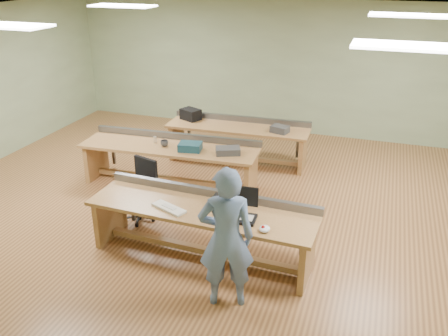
{
  "coord_description": "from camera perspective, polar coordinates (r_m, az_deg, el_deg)",
  "views": [
    {
      "loc": [
        2.26,
        -6.62,
        3.76
      ],
      "look_at": [
        0.2,
        -0.6,
        0.95
      ],
      "focal_mm": 38.0,
      "sensor_mm": 36.0,
      "label": 1
    }
  ],
  "objects": [
    {
      "name": "wall_front",
      "position": [
        4.14,
        -18.55,
        -10.73
      ],
      "size": [
        10.0,
        0.04,
        3.0
      ],
      "primitive_type": "cube",
      "color": "#99B085",
      "rests_on": "floor"
    },
    {
      "name": "trackball_mouse",
      "position": [
        5.78,
        4.91,
        -7.29
      ],
      "size": [
        0.18,
        0.2,
        0.07
      ],
      "primitive_type": "ellipsoid",
      "rotation": [
        0.0,
        0.0,
        -0.42
      ],
      "color": "white",
      "rests_on": "workbench_front"
    },
    {
      "name": "parts_bin_grey",
      "position": [
        7.98,
        0.47,
        2.09
      ],
      "size": [
        0.47,
        0.4,
        0.11
      ],
      "primitive_type": "cube",
      "rotation": [
        0.0,
        0.0,
        0.4
      ],
      "color": "#37373A",
      "rests_on": "workbench_mid"
    },
    {
      "name": "tray_back",
      "position": [
        9.05,
        6.73,
        4.66
      ],
      "size": [
        0.37,
        0.31,
        0.13
      ],
      "primitive_type": "cube",
      "rotation": [
        0.0,
        0.0,
        -0.26
      ],
      "color": "#37373A",
      "rests_on": "workbench_back"
    },
    {
      "name": "floor",
      "position": [
        7.94,
        0.01,
        -4.43
      ],
      "size": [
        10.0,
        10.0,
        0.0
      ],
      "primitive_type": "plane",
      "color": "#A26D3D",
      "rests_on": "ground"
    },
    {
      "name": "drinks_can",
      "position": [
        8.58,
        -8.3,
        3.41
      ],
      "size": [
        0.07,
        0.07,
        0.11
      ],
      "primitive_type": "cylinder",
      "rotation": [
        0.0,
        0.0,
        0.19
      ],
      "color": "silver",
      "rests_on": "workbench_mid"
    },
    {
      "name": "workbench_mid",
      "position": [
        8.5,
        -6.44,
        1.57
      ],
      "size": [
        3.21,
        1.02,
        0.86
      ],
      "rotation": [
        0.0,
        0.0,
        0.06
      ],
      "color": "#B0824A",
      "rests_on": "floor"
    },
    {
      "name": "fluor_panels",
      "position": [
        7.04,
        0.02,
        17.38
      ],
      "size": [
        6.2,
        3.5,
        0.03
      ],
      "color": "white",
      "rests_on": "ceiling"
    },
    {
      "name": "ceiling",
      "position": [
        7.04,
        0.02,
        17.62
      ],
      "size": [
        10.0,
        10.0,
        0.0
      ],
      "primitive_type": "plane",
      "color": "silver",
      "rests_on": "wall_back"
    },
    {
      "name": "task_chair",
      "position": [
        7.51,
        -10.04,
        -3.55
      ],
      "size": [
        0.65,
        0.65,
        0.97
      ],
      "rotation": [
        0.0,
        0.0,
        -0.29
      ],
      "color": "black",
      "rests_on": "floor"
    },
    {
      "name": "person",
      "position": [
        5.4,
        0.27,
        -8.45
      ],
      "size": [
        0.74,
        0.61,
        1.75
      ],
      "primitive_type": "imported",
      "rotation": [
        0.0,
        0.0,
        3.48
      ],
      "color": "#6B85AE",
      "rests_on": "floor"
    },
    {
      "name": "workbench_front",
      "position": [
        6.41,
        -2.6,
        -6.17
      ],
      "size": [
        3.12,
        0.93,
        0.86
      ],
      "rotation": [
        0.0,
        0.0,
        -0.04
      ],
      "color": "#B0824A",
      "rests_on": "floor"
    },
    {
      "name": "keyboard",
      "position": [
        6.29,
        -6.64,
        -4.8
      ],
      "size": [
        0.53,
        0.34,
        0.03
      ],
      "primitive_type": "cube",
      "rotation": [
        0.0,
        0.0,
        -0.38
      ],
      "color": "silver",
      "rests_on": "workbench_front"
    },
    {
      "name": "storage_box_back",
      "position": [
        9.75,
        -4.04,
        6.46
      ],
      "size": [
        0.46,
        0.41,
        0.22
      ],
      "primitive_type": "cube",
      "rotation": [
        0.0,
        0.0,
        -0.43
      ],
      "color": "black",
      "rests_on": "workbench_back"
    },
    {
      "name": "laptop_screen",
      "position": [
        6.0,
        2.56,
        -3.4
      ],
      "size": [
        0.34,
        0.04,
        0.27
      ],
      "primitive_type": "cube",
      "rotation": [
        0.0,
        0.0,
        0.06
      ],
      "color": "black",
      "rests_on": "laptop_base"
    },
    {
      "name": "laptop_base",
      "position": [
        6.0,
        2.22,
        -6.09
      ],
      "size": [
        0.36,
        0.3,
        0.04
      ],
      "primitive_type": "cube",
      "rotation": [
        0.0,
        0.0,
        0.06
      ],
      "color": "black",
      "rests_on": "workbench_front"
    },
    {
      "name": "parts_bin_teal",
      "position": [
        8.15,
        -4.1,
        2.57
      ],
      "size": [
        0.42,
        0.34,
        0.13
      ],
      "primitive_type": "cube",
      "rotation": [
        0.0,
        0.0,
        0.16
      ],
      "color": "#163C4A",
      "rests_on": "workbench_mid"
    },
    {
      "name": "wall_back",
      "position": [
        11.09,
        6.86,
        11.9
      ],
      "size": [
        10.0,
        0.04,
        3.0
      ],
      "primitive_type": "cube",
      "color": "#99B085",
      "rests_on": "floor"
    },
    {
      "name": "workbench_back",
      "position": [
        9.44,
        1.7,
        3.97
      ],
      "size": [
        2.84,
        0.86,
        0.86
      ],
      "rotation": [
        0.0,
        0.0,
        0.04
      ],
      "color": "#B0824A",
      "rests_on": "floor"
    },
    {
      "name": "camera_bag",
      "position": [
        6.25,
        -0.05,
        -4.07
      ],
      "size": [
        0.27,
        0.19,
        0.18
      ],
      "primitive_type": "cube",
      "rotation": [
        0.0,
        0.0,
        0.1
      ],
      "color": "black",
      "rests_on": "workbench_front"
    },
    {
      "name": "mug",
      "position": [
        8.38,
        -7.18,
        2.96
      ],
      "size": [
        0.14,
        0.14,
        0.11
      ],
      "primitive_type": "imported",
      "rotation": [
        0.0,
        0.0,
        0.04
      ],
      "color": "#37373A",
      "rests_on": "workbench_mid"
    }
  ]
}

